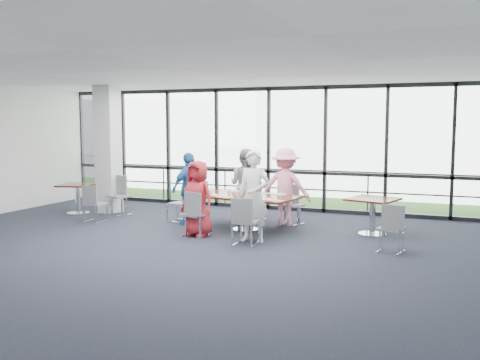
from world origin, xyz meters
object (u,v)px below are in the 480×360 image
at_px(chair_main_end, 180,203).
at_px(chair_spare_lb, 119,196).
at_px(side_table_left, 77,189).
at_px(main_table, 245,200).
at_px(chair_spare_la, 95,204).
at_px(diner_far_right, 285,187).
at_px(chair_main_nr, 246,222).
at_px(diner_far_left, 246,185).
at_px(chair_main_fl, 254,201).
at_px(diner_near_right, 254,196).
at_px(chair_spare_r, 391,229).
at_px(diner_end, 190,188).
at_px(structural_column, 108,150).
at_px(chair_main_nl, 195,214).
at_px(chair_main_fr, 292,205).
at_px(diner_near_left, 198,198).
at_px(side_table_right, 373,204).

height_order(chair_main_end, chair_spare_lb, chair_spare_lb).
bearing_deg(chair_spare_lb, side_table_left, 30.63).
distance_m(main_table, chair_spare_la, 3.58).
distance_m(diner_far_right, chair_main_nr, 2.17).
height_order(diner_far_left, diner_far_right, diner_far_right).
relative_size(chair_main_fl, chair_spare_lb, 0.94).
relative_size(diner_near_right, diner_far_left, 1.05).
xyz_separation_m(diner_near_right, chair_spare_r, (2.54, 0.08, -0.46)).
relative_size(diner_end, chair_main_end, 1.88).
relative_size(side_table_left, chair_spare_la, 1.21).
bearing_deg(chair_spare_la, diner_end, 13.10).
height_order(structural_column, diner_far_left, structural_column).
bearing_deg(chair_spare_lb, chair_main_nl, 170.56).
bearing_deg(structural_column, diner_near_right, -21.76).
bearing_deg(chair_main_fr, main_table, 74.94).
xyz_separation_m(diner_near_right, chair_main_nr, (-0.02, -0.32, -0.44)).
relative_size(diner_far_right, chair_main_nr, 1.96).
xyz_separation_m(diner_near_right, chair_main_end, (-2.29, 1.32, -0.45)).
xyz_separation_m(diner_near_right, chair_main_fr, (0.19, 1.97, -0.45)).
distance_m(diner_near_left, diner_far_left, 2.00).
height_order(side_table_right, diner_far_right, diner_far_right).
bearing_deg(diner_far_right, main_table, 49.31).
distance_m(chair_main_nl, chair_spare_lb, 3.28).
xyz_separation_m(diner_near_left, diner_far_left, (0.25, 1.98, 0.08)).
xyz_separation_m(side_table_right, chair_main_end, (-4.31, -0.16, -0.21)).
relative_size(diner_near_left, chair_main_end, 1.77).
distance_m(diner_near_right, chair_spare_la, 4.17).
xyz_separation_m(diner_far_left, diner_end, (-0.99, -0.90, -0.03)).
xyz_separation_m(diner_far_right, chair_spare_la, (-4.18, -1.22, -0.44)).
bearing_deg(main_table, diner_far_right, 62.72).
bearing_deg(main_table, diner_far_left, 120.48).
bearing_deg(diner_near_right, diner_near_left, 179.59).
distance_m(diner_end, chair_spare_lb, 2.24).
xyz_separation_m(structural_column, side_table_left, (-0.59, -0.50, -0.97)).
distance_m(diner_far_left, chair_main_nl, 2.11).
xyz_separation_m(diner_near_right, diner_far_left, (-0.97, 2.05, -0.04)).
height_order(diner_near_left, chair_spare_r, diner_near_left).
xyz_separation_m(diner_end, chair_spare_r, (4.49, -1.07, -0.38)).
distance_m(chair_main_end, chair_spare_lb, 1.85).
relative_size(main_table, side_table_left, 2.40).
distance_m(side_table_left, chair_main_fr, 5.43).
relative_size(structural_column, chair_spare_la, 3.87).
xyz_separation_m(chair_main_nl, chair_spare_r, (3.78, 0.08, -0.02)).
bearing_deg(structural_column, main_table, -12.11).
bearing_deg(chair_spare_lb, chair_main_fl, -150.17).
height_order(diner_near_right, chair_spare_lb, diner_near_right).
height_order(diner_near_left, chair_spare_lb, diner_near_left).
distance_m(diner_end, chair_main_fr, 2.32).
bearing_deg(diner_far_left, chair_main_nr, 122.64).
bearing_deg(main_table, chair_spare_lb, 179.95).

